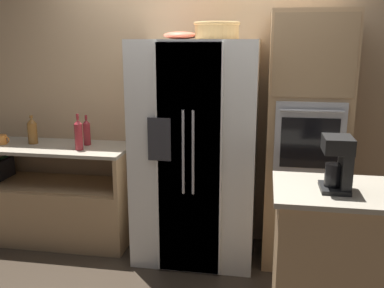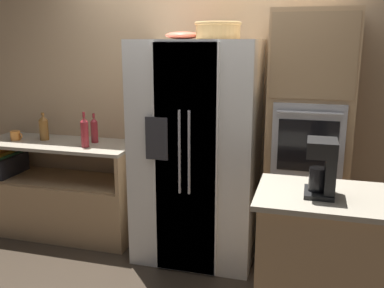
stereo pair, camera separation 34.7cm
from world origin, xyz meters
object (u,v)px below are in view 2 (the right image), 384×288
(wicker_basket, at_px, (218,30))
(bottle_short, at_px, (85,132))
(bottle_wide, at_px, (44,128))
(bottle_tall, at_px, (94,130))
(refrigerator, at_px, (197,152))
(wall_oven, at_px, (308,145))
(coffee_maker, at_px, (324,165))
(mug, at_px, (16,135))
(fruit_bowl, at_px, (182,35))

(wicker_basket, height_order, bottle_short, wicker_basket)
(wicker_basket, distance_m, bottle_wide, 1.92)
(bottle_tall, distance_m, bottle_wide, 0.51)
(refrigerator, distance_m, wall_oven, 0.90)
(refrigerator, relative_size, coffee_maker, 5.84)
(mug, distance_m, coffee_maker, 2.98)
(wicker_basket, bearing_deg, bottle_short, -177.56)
(wall_oven, xyz_separation_m, wicker_basket, (-0.73, -0.04, 0.88))
(wall_oven, relative_size, mug, 16.49)
(wall_oven, relative_size, wicker_basket, 5.64)
(refrigerator, height_order, bottle_short, refrigerator)
(fruit_bowl, bearing_deg, bottle_wide, 176.62)
(mug, bearing_deg, bottle_wide, 15.65)
(fruit_bowl, xyz_separation_m, mug, (-1.67, 0.01, -0.92))
(wall_oven, relative_size, coffee_maker, 6.52)
(bottle_tall, height_order, bottle_wide, bottle_tall)
(mug, relative_size, coffee_maker, 0.40)
(bottle_wide, bearing_deg, wicker_basket, -3.29)
(mug, bearing_deg, bottle_short, -5.39)
(fruit_bowl, height_order, bottle_tall, fruit_bowl)
(bottle_short, distance_m, bottle_wide, 0.54)
(wicker_basket, xyz_separation_m, coffee_maker, (0.82, -1.00, -0.75))
(fruit_bowl, xyz_separation_m, coffee_maker, (1.12, -1.02, -0.70))
(mug, bearing_deg, wall_oven, 0.37)
(wall_oven, xyz_separation_m, mug, (-2.69, -0.02, -0.08))
(bottle_tall, relative_size, coffee_maker, 0.87)
(refrigerator, relative_size, bottle_short, 5.81)
(bottle_wide, bearing_deg, refrigerator, -4.41)
(wall_oven, distance_m, wicker_basket, 1.14)
(wicker_basket, xyz_separation_m, bottle_tall, (-1.19, 0.13, -0.89))
(wall_oven, bearing_deg, bottle_short, -177.26)
(bottle_wide, distance_m, mug, 0.29)
(refrigerator, relative_size, wall_oven, 0.90)
(fruit_bowl, relative_size, bottle_short, 0.87)
(fruit_bowl, distance_m, bottle_tall, 1.24)
(fruit_bowl, bearing_deg, refrigerator, -15.04)
(bottle_wide, bearing_deg, coffee_maker, -23.54)
(refrigerator, bearing_deg, wall_oven, 4.01)
(bottle_tall, distance_m, bottle_short, 0.19)
(bottle_short, relative_size, coffee_maker, 1.00)
(refrigerator, relative_size, bottle_tall, 6.73)
(wall_oven, height_order, bottle_wide, wall_oven)
(wall_oven, xyz_separation_m, fruit_bowl, (-1.02, -0.03, 0.84))
(mug, bearing_deg, fruit_bowl, -0.30)
(coffee_maker, bearing_deg, wicker_basket, 129.40)
(wall_oven, bearing_deg, fruit_bowl, -178.52)
(bottle_tall, height_order, bottle_short, bottle_short)
(bottle_tall, height_order, mug, bottle_tall)
(wicker_basket, bearing_deg, bottle_wide, 176.71)
(fruit_bowl, distance_m, bottle_short, 1.22)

